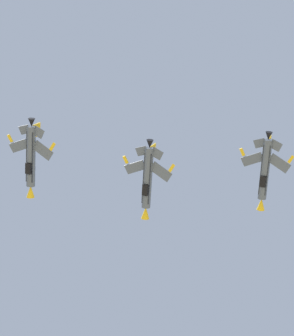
# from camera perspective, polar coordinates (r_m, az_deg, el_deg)

# --- Properties ---
(fighter_jet_left_wing) EXTENTS (11.70, 13.54, 5.10)m
(fighter_jet_left_wing) POSITION_cam_1_polar(r_m,az_deg,el_deg) (156.01, -8.22, 0.72)
(fighter_jet_left_wing) COLOR #4C5666
(fighter_jet_right_wing) EXTENTS (11.75, 13.54, 4.96)m
(fighter_jet_right_wing) POSITION_cam_1_polar(r_m,az_deg,el_deg) (153.17, 0.04, -0.80)
(fighter_jet_right_wing) COLOR #4C5666
(fighter_jet_left_outer) EXTENTS (11.82, 13.54, 4.76)m
(fighter_jet_left_outer) POSITION_cam_1_polar(r_m,az_deg,el_deg) (156.95, 8.34, -0.20)
(fighter_jet_left_outer) COLOR #4C5666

